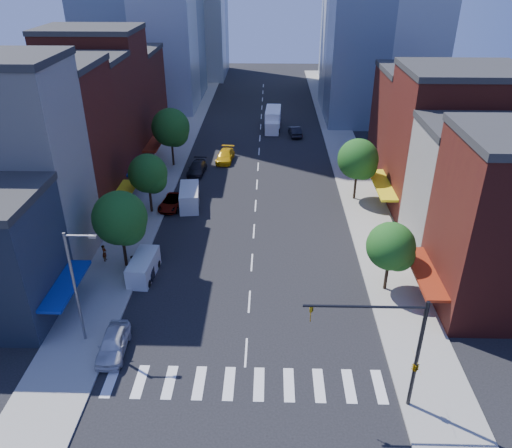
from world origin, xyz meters
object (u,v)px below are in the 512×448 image
(taxi, at_px, (225,156))
(box_truck, at_px, (273,120))
(traffic_car_far, at_px, (297,132))
(parked_car_second, at_px, (147,262))
(cargo_van_far, at_px, (189,198))
(parked_car_rear, at_px, (197,168))
(traffic_car_oncoming, at_px, (295,131))
(pedestrian_near, at_px, (104,253))
(parked_car_front, at_px, (113,343))
(parked_car_third, at_px, (172,202))
(pedestrian_far, at_px, (133,265))
(cargo_van_near, at_px, (143,268))

(taxi, xyz_separation_m, box_truck, (6.63, 14.85, 0.75))
(traffic_car_far, bearing_deg, taxi, 41.08)
(parked_car_second, bearing_deg, traffic_car_far, 65.27)
(cargo_van_far, bearing_deg, parked_car_rear, 85.97)
(traffic_car_oncoming, bearing_deg, taxi, 41.84)
(pedestrian_near, bearing_deg, parked_car_front, -160.93)
(parked_car_front, bearing_deg, traffic_car_oncoming, 70.70)
(parked_car_third, bearing_deg, pedestrian_far, -87.18)
(traffic_car_oncoming, relative_size, pedestrian_far, 2.57)
(traffic_car_oncoming, bearing_deg, cargo_van_near, 63.09)
(parked_car_rear, xyz_separation_m, traffic_car_far, (13.74, 15.91, -0.09))
(pedestrian_far, bearing_deg, parked_car_third, -156.24)
(parked_car_third, bearing_deg, parked_car_rear, 88.38)
(parked_car_front, height_order, parked_car_rear, parked_car_front)
(parked_car_third, xyz_separation_m, pedestrian_near, (-4.18, -11.51, 0.31))
(parked_car_second, xyz_separation_m, cargo_van_far, (1.97, 13.05, 0.31))
(pedestrian_near, distance_m, pedestrian_far, 3.80)
(parked_car_rear, bearing_deg, box_truck, 66.97)
(traffic_car_far, distance_m, pedestrian_near, 42.36)
(parked_car_front, xyz_separation_m, cargo_van_far, (2.02, 23.82, 0.31))
(parked_car_front, relative_size, pedestrian_near, 2.86)
(cargo_van_near, relative_size, taxi, 0.91)
(box_truck, bearing_deg, parked_car_third, -108.72)
(pedestrian_far, bearing_deg, traffic_car_far, -174.35)
(parked_car_front, height_order, box_truck, box_truck)
(parked_car_rear, xyz_separation_m, box_truck, (9.97, 19.43, 0.78))
(taxi, height_order, traffic_car_far, taxi)
(pedestrian_near, bearing_deg, taxi, -19.23)
(parked_car_third, xyz_separation_m, cargo_van_near, (-0.01, -13.94, 0.32))
(cargo_van_far, bearing_deg, traffic_car_oncoming, 56.46)
(traffic_car_oncoming, distance_m, pedestrian_far, 42.79)
(cargo_van_near, xyz_separation_m, cargo_van_far, (2.02, 14.29, 0.13))
(parked_car_second, distance_m, traffic_car_oncoming, 41.57)
(traffic_car_oncoming, bearing_deg, pedestrian_near, 56.62)
(parked_car_rear, xyz_separation_m, pedestrian_near, (-5.73, -21.71, 0.23))
(cargo_van_far, bearing_deg, taxi, 71.99)
(parked_car_second, height_order, box_truck, box_truck)
(box_truck, xyz_separation_m, pedestrian_far, (-12.52, -43.22, -0.46))
(parked_car_front, relative_size, parked_car_second, 0.96)
(parked_car_front, height_order, taxi, parked_car_front)
(parked_car_front, bearing_deg, pedestrian_near, 106.82)
(parked_car_front, relative_size, cargo_van_near, 0.98)
(traffic_car_oncoming, xyz_separation_m, traffic_car_far, (0.28, 0.02, -0.12))
(taxi, bearing_deg, parked_car_second, -95.16)
(parked_car_front, bearing_deg, parked_car_second, 87.31)
(parked_car_front, xyz_separation_m, parked_car_third, (0.00, 23.47, -0.14))
(parked_car_rear, relative_size, cargo_van_far, 0.92)
(traffic_car_oncoming, relative_size, traffic_car_far, 1.23)
(parked_car_third, height_order, pedestrian_far, pedestrian_far)
(parked_car_rear, xyz_separation_m, traffic_car_oncoming, (13.47, 15.89, 0.03))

